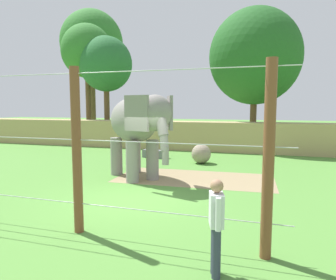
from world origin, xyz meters
The scene contains 12 objects.
ground_plane centered at (0.00, 0.00, 0.00)m, with size 120.00×120.00×0.00m, color #518938.
dirt_patch centered at (1.22, 3.33, 0.00)m, with size 6.17×2.98×0.01m, color #937F5B.
embankment_wall centered at (0.00, 11.51, 0.93)m, with size 36.00×1.80×1.87m, color tan.
elephant centered at (-0.95, 2.61, 2.17)m, with size 3.79×3.57×3.28m.
enrichment_ball centered at (0.81, 6.64, 0.49)m, with size 0.98×0.98×0.98m, color gray.
cable_fence centered at (-0.05, -2.68, 1.87)m, with size 8.87×0.21×3.73m.
zookeeper centered at (3.13, -3.60, 0.93)m, with size 0.32×0.57×1.67m.
feed_trough centered at (-2.00, 7.54, 0.22)m, with size 1.47×0.74×0.44m.
tree_far_left centered at (-8.32, 13.68, 6.15)m, with size 4.12×4.12×8.36m.
tree_left_of_centre centered at (-10.14, 13.94, 7.27)m, with size 4.11×4.11×9.49m.
tree_behind_wall centered at (3.01, 13.67, 6.22)m, with size 6.17×6.17×9.47m.
tree_right_of_centre centered at (-12.00, 17.77, 8.78)m, with size 5.79×5.79×11.86m.
Camera 1 is at (3.87, -8.60, 2.86)m, focal length 33.15 mm.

